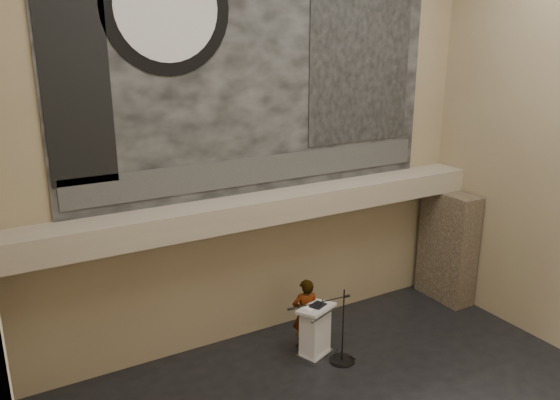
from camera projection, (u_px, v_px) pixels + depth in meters
wall_back at (260, 140)px, 10.87m from camera, size 10.00×0.02×8.50m
soffit at (270, 207)px, 10.91m from camera, size 10.00×0.80×0.50m
sprinkler_left at (197, 235)px, 10.19m from camera, size 0.04×0.04×0.06m
sprinkler_right at (348, 207)px, 11.86m from camera, size 0.04×0.04×0.06m
banner at (260, 65)px, 10.43m from camera, size 8.00×0.05×5.00m
banner_text_strip at (262, 170)px, 10.99m from camera, size 7.76×0.02×0.55m
banner_clock_rim at (167, 7)px, 9.26m from camera, size 2.30×0.02×2.30m
banner_clock_face at (167, 7)px, 9.24m from camera, size 1.84×0.02×1.84m
banner_building_print at (361, 57)px, 11.51m from camera, size 2.60×0.02×3.60m
banner_brick_print at (77, 89)px, 8.87m from camera, size 1.10×0.02×3.20m
stone_pier at (447, 246)px, 13.21m from camera, size 0.60×1.40×2.70m
lectern at (315, 331)px, 10.94m from camera, size 0.85×0.73×1.13m
binder at (318, 305)px, 10.79m from camera, size 0.37×0.34×0.04m
papers at (312, 309)px, 10.68m from camera, size 0.30×0.34×0.00m
speaker_person at (305, 314)px, 11.19m from camera, size 0.64×0.51×1.53m
mic_stand at (340, 351)px, 10.83m from camera, size 1.46×0.52×1.57m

